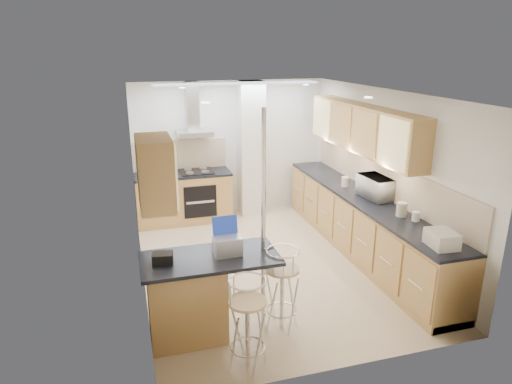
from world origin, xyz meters
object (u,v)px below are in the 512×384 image
object	(u,v)px
bar_stool_end	(282,289)
bread_bin	(442,239)
bar_stool_near	(248,324)
laptop	(227,246)
microwave	(378,187)

from	to	relation	value
bar_stool_end	bread_bin	size ratio (longest dim) A/B	2.80
bar_stool_near	bread_bin	xyz separation A→B (m)	(2.33, 0.22, 0.52)
laptop	bar_stool_end	size ratio (longest dim) A/B	0.30
bar_stool_near	laptop	bearing A→B (deg)	116.24
microwave	laptop	xyz separation A→B (m)	(-2.59, -1.31, -0.05)
laptop	bread_bin	distance (m)	2.42
bar_stool_near	bread_bin	size ratio (longest dim) A/B	2.80
bar_stool_end	bread_bin	xyz separation A→B (m)	(1.79, -0.32, 0.52)
bar_stool_near	bar_stool_end	size ratio (longest dim) A/B	1.00
microwave	bar_stool_near	bearing A→B (deg)	123.35
bar_stool_end	microwave	bearing A→B (deg)	-38.78
bar_stool_near	bar_stool_end	world-z (taller)	bar_stool_near
laptop	bread_bin	xyz separation A→B (m)	(2.38, -0.44, -0.03)
laptop	bar_stool_end	bearing A→B (deg)	-14.78
microwave	bar_stool_near	xyz separation A→B (m)	(-2.55, -1.97, -0.60)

